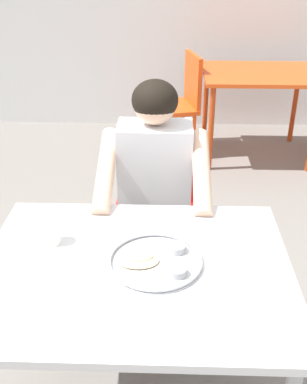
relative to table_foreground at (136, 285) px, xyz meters
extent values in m
cube|color=silver|center=(0.00, 0.00, 0.06)|extent=(1.05, 0.82, 0.03)
cylinder|color=#B2B2B7|center=(-0.47, 0.35, -0.30)|extent=(0.04, 0.04, 0.70)
cylinder|color=#B2B2B7|center=(0.47, 0.35, -0.30)|extent=(0.04, 0.04, 0.70)
cylinder|color=#B7BABF|center=(0.07, 0.02, 0.08)|extent=(0.32, 0.32, 0.01)
torus|color=#B7BABF|center=(0.07, 0.02, 0.09)|extent=(0.32, 0.32, 0.01)
cylinder|color=#B2B5BA|center=(0.14, -0.05, 0.10)|extent=(0.06, 0.06, 0.03)
cylinder|color=#B77F23|center=(0.14, -0.05, 0.10)|extent=(0.05, 0.05, 0.01)
cylinder|color=#B2B5BA|center=(0.14, 0.08, 0.10)|extent=(0.06, 0.06, 0.03)
cylinder|color=#C65119|center=(0.14, 0.08, 0.10)|extent=(0.05, 0.05, 0.01)
ellipsoid|color=#E5C689|center=(0.01, 0.02, 0.09)|extent=(0.14, 0.10, 0.01)
ellipsoid|color=#D8BB88|center=(0.01, 0.03, 0.10)|extent=(0.10, 0.06, 0.01)
cylinder|color=white|center=(-0.31, 0.13, 0.12)|extent=(0.07, 0.07, 0.09)
cylinder|color=#593319|center=(-0.31, 0.13, 0.15)|extent=(0.06, 0.06, 0.02)
cube|color=red|center=(0.04, 0.77, -0.23)|extent=(0.43, 0.40, 0.04)
cube|color=red|center=(0.04, 0.95, -0.01)|extent=(0.41, 0.04, 0.40)
cylinder|color=red|center=(0.22, 0.61, -0.45)|extent=(0.03, 0.03, 0.41)
cylinder|color=red|center=(-0.13, 0.61, -0.45)|extent=(0.03, 0.03, 0.41)
cylinder|color=red|center=(0.22, 0.92, -0.45)|extent=(0.03, 0.03, 0.41)
cylinder|color=red|center=(-0.13, 0.93, -0.45)|extent=(0.03, 0.03, 0.41)
cylinder|color=#272727|center=(0.19, 0.32, -0.43)|extent=(0.10, 0.10, 0.45)
cylinder|color=#272727|center=(0.19, 0.52, -0.17)|extent=(0.12, 0.40, 0.12)
cylinder|color=#272727|center=(-0.11, 0.32, -0.43)|extent=(0.10, 0.10, 0.45)
cylinder|color=#272727|center=(-0.11, 0.52, -0.17)|extent=(0.12, 0.40, 0.12)
cube|color=silver|center=(0.04, 0.72, 0.07)|extent=(0.34, 0.20, 0.48)
cylinder|color=beige|center=(0.25, 0.54, 0.17)|extent=(0.08, 0.45, 0.25)
cylinder|color=beige|center=(-0.16, 0.54, 0.17)|extent=(0.08, 0.45, 0.25)
sphere|color=beige|center=(0.04, 0.72, 0.42)|extent=(0.19, 0.19, 0.19)
ellipsoid|color=black|center=(0.04, 0.72, 0.43)|extent=(0.21, 0.20, 0.18)
cube|color=#E04C19|center=(0.86, 2.60, 0.07)|extent=(0.94, 0.77, 0.03)
cylinder|color=#B33D14|center=(0.45, 2.28, -0.30)|extent=(0.04, 0.04, 0.71)
cylinder|color=#B33D14|center=(0.45, 2.92, -0.30)|extent=(0.04, 0.04, 0.71)
cylinder|color=#B33D14|center=(1.27, 2.92, -0.30)|extent=(0.04, 0.04, 0.71)
cube|color=#E44D18|center=(0.13, 2.63, -0.24)|extent=(0.50, 0.51, 0.04)
cube|color=#E44D18|center=(0.31, 2.68, -0.01)|extent=(0.13, 0.39, 0.43)
cylinder|color=#E44D18|center=(0.01, 2.43, -0.46)|extent=(0.03, 0.03, 0.40)
cylinder|color=#E44D18|center=(-0.07, 2.76, -0.46)|extent=(0.03, 0.03, 0.40)
cylinder|color=#E44D18|center=(0.33, 2.51, -0.46)|extent=(0.03, 0.03, 0.40)
cylinder|color=#E44D18|center=(0.24, 2.84, -0.46)|extent=(0.03, 0.03, 0.40)
camera|label=1|loc=(0.10, -1.25, 1.05)|focal=43.55mm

